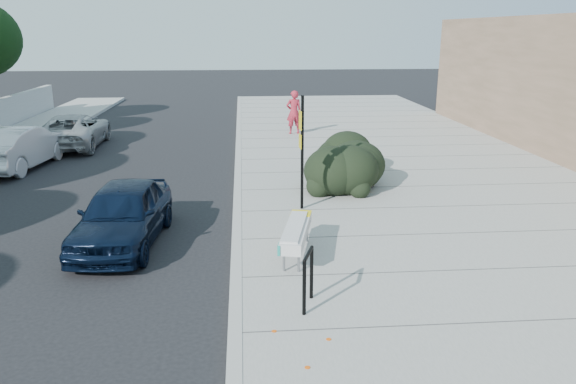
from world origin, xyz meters
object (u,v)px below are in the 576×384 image
at_px(bench, 296,232).
at_px(wagon_silver, 19,147).
at_px(sign_post, 302,146).
at_px(sedan_navy, 123,214).
at_px(pedestrian, 294,112).
at_px(bike_rack, 308,274).
at_px(suv_silver, 73,130).

xyz_separation_m(bench, wagon_silver, (-8.73, 8.97, 0.08)).
relative_size(bench, sign_post, 0.74).
xyz_separation_m(sedan_navy, pedestrian, (4.97, 12.73, 0.42)).
bearing_deg(pedestrian, wagon_silver, 18.67).
height_order(bike_rack, suv_silver, suv_silver).
height_order(sign_post, pedestrian, sign_post).
xyz_separation_m(bench, pedestrian, (1.24, 14.10, 0.45)).
xyz_separation_m(sedan_navy, wagon_silver, (-5.00, 7.60, 0.05)).
relative_size(sedan_navy, pedestrian, 2.12).
relative_size(wagon_silver, suv_silver, 0.92).
distance_m(bike_rack, pedestrian, 16.37).
height_order(bench, sign_post, sign_post).
bearing_deg(wagon_silver, bench, 141.99).
bearing_deg(sedan_navy, bench, -15.87).
relative_size(bench, bike_rack, 2.24).
height_order(sign_post, suv_silver, sign_post).
bearing_deg(suv_silver, bench, 120.83).
height_order(bench, sedan_navy, sedan_navy).
distance_m(bench, sedan_navy, 3.97).
bearing_deg(suv_silver, sedan_navy, 109.15).
relative_size(sign_post, pedestrian, 1.52).
bearing_deg(suv_silver, pedestrian, -171.90).
bearing_deg(bench, sign_post, 94.34).
bearing_deg(wagon_silver, bike_rack, 135.69).
xyz_separation_m(sedan_navy, suv_silver, (-4.19, 11.20, -0.01)).
xyz_separation_m(bench, sedan_navy, (-3.73, 1.37, 0.03)).
distance_m(sedan_navy, pedestrian, 13.67).
bearing_deg(bike_rack, suv_silver, 136.24).
bearing_deg(sign_post, wagon_silver, 144.40).
bearing_deg(sign_post, bench, -100.92).
height_order(bike_rack, wagon_silver, wagon_silver).
relative_size(bench, suv_silver, 0.44).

